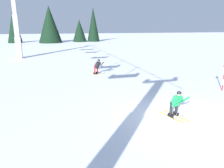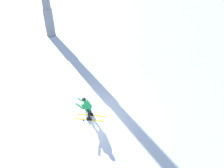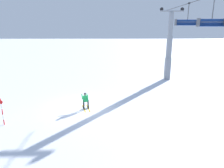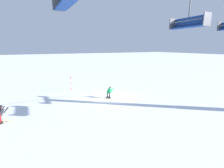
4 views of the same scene
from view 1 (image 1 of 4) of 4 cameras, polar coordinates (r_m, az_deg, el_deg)
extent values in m
plane|color=white|center=(11.02, 18.08, -8.61)|extent=(260.00, 260.00, 0.00)
cube|color=yellow|center=(11.21, 16.74, -8.04)|extent=(1.67, 0.57, 0.01)
cube|color=black|center=(11.18, 16.78, -7.64)|extent=(0.30, 0.18, 0.16)
cylinder|color=black|center=(11.04, 16.93, -5.79)|extent=(0.13, 0.13, 0.61)
cube|color=yellow|center=(10.95, 15.40, -8.52)|extent=(1.67, 0.57, 0.01)
cube|color=black|center=(10.91, 15.44, -8.11)|extent=(0.30, 0.18, 0.16)
cylinder|color=black|center=(10.77, 15.58, -6.22)|extent=(0.13, 0.13, 0.61)
cube|color=green|center=(10.70, 16.91, -4.28)|extent=(0.58, 0.54, 0.62)
sphere|color=beige|center=(10.51, 17.57, -2.55)|extent=(0.20, 0.20, 0.20)
sphere|color=black|center=(10.50, 17.59, -2.37)|extent=(0.22, 0.22, 0.22)
cylinder|color=green|center=(10.64, 19.08, -3.97)|extent=(0.46, 0.21, 0.40)
cylinder|color=gray|center=(10.85, 19.07, -6.73)|extent=(0.42, 0.26, 1.03)
cylinder|color=black|center=(11.12, 18.37, -8.14)|extent=(0.07, 0.07, 0.01)
cylinder|color=green|center=(10.30, 17.45, -4.46)|extent=(0.46, 0.21, 0.40)
cylinder|color=gray|center=(10.45, 17.14, -7.42)|extent=(0.47, 0.04, 1.03)
cylinder|color=black|center=(10.66, 16.11, -8.98)|extent=(0.07, 0.07, 0.01)
cube|color=gray|center=(32.41, -23.79, 8.92)|extent=(0.75, 0.75, 2.94)
cube|color=gray|center=(32.29, -24.36, 14.08)|extent=(0.63, 0.63, 2.94)
cube|color=gray|center=(32.43, -24.95, 19.24)|extent=(0.51, 0.51, 2.94)
cylinder|color=red|center=(16.58, 27.52, -0.90)|extent=(0.07, 0.07, 0.40)
cylinder|color=white|center=(16.48, 27.69, 0.44)|extent=(0.07, 0.07, 0.40)
cylinder|color=red|center=(16.40, 27.86, 1.80)|extent=(0.07, 0.07, 0.40)
cube|color=yellow|center=(20.09, -3.92, 2.81)|extent=(1.27, 1.12, 0.01)
cube|color=black|center=(20.07, -3.93, 3.05)|extent=(0.28, 0.27, 0.16)
cylinder|color=maroon|center=(19.99, -3.95, 4.18)|extent=(0.13, 0.13, 0.65)
cube|color=yellow|center=(19.78, -4.64, 2.59)|extent=(1.27, 1.12, 0.01)
cube|color=black|center=(19.76, -4.64, 2.84)|extent=(0.28, 0.27, 0.16)
cylinder|color=maroon|center=(19.67, -4.67, 3.99)|extent=(0.13, 0.13, 0.65)
cube|color=black|center=(19.66, -3.95, 5.18)|extent=(0.69, 0.68, 0.64)
sphere|color=#997051|center=(19.50, -3.58, 6.22)|extent=(0.21, 0.21, 0.21)
sphere|color=black|center=(19.49, -3.58, 6.32)|extent=(0.23, 0.23, 0.23)
cylinder|color=black|center=(19.60, -2.66, 5.44)|extent=(0.42, 0.38, 0.43)
cylinder|color=gray|center=(19.72, -2.48, 3.82)|extent=(0.30, 0.42, 1.10)
cylinder|color=black|center=(19.93, -2.80, 2.86)|extent=(0.07, 0.07, 0.01)
cylinder|color=black|center=(19.24, -3.47, 5.25)|extent=(0.42, 0.38, 0.43)
cylinder|color=gray|center=(19.29, -3.44, 3.54)|extent=(0.45, 0.24, 1.10)
cylinder|color=black|center=(19.43, -3.92, 2.52)|extent=(0.07, 0.07, 0.01)
cone|color=black|center=(64.63, -5.06, 15.64)|extent=(3.62, 3.62, 9.71)
cone|color=black|center=(63.88, -8.75, 13.99)|extent=(4.03, 4.03, 6.26)
cone|color=black|center=(61.51, -16.44, 15.13)|extent=(6.21, 6.21, 9.71)
cone|color=black|center=(64.46, -24.90, 13.67)|extent=(3.82, 3.82, 8.21)
camera|label=2|loc=(18.57, 31.10, 23.92)|focal=32.05mm
camera|label=3|loc=(25.19, -8.01, 20.59)|focal=31.90mm
camera|label=4|loc=(19.96, -50.31, 14.55)|focal=26.03mm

